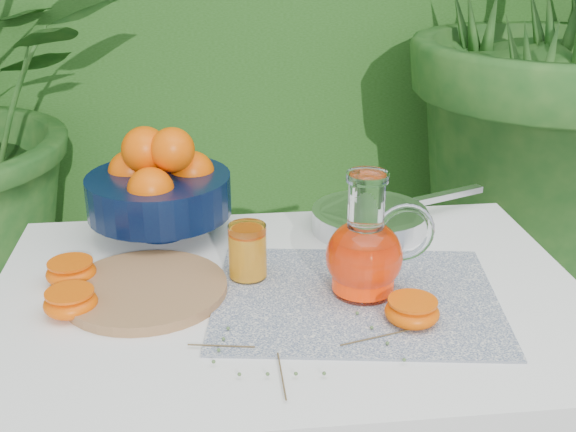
{
  "coord_description": "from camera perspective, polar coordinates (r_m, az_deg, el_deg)",
  "views": [
    {
      "loc": [
        -0.2,
        -1.15,
        1.33
      ],
      "look_at": [
        -0.07,
        -0.07,
        0.88
      ],
      "focal_mm": 45.0,
      "sensor_mm": 36.0,
      "label": 1
    }
  ],
  "objects": [
    {
      "name": "white_table",
      "position": [
        1.26,
        0.11,
        -9.26
      ],
      "size": [
        1.0,
        0.7,
        0.75
      ],
      "color": "white",
      "rests_on": "ground"
    },
    {
      "name": "placemat",
      "position": [
        1.2,
        5.38,
        -6.44
      ],
      "size": [
        0.51,
        0.42,
        0.0
      ],
      "primitive_type": "cube",
      "rotation": [
        0.0,
        0.0,
        -0.15
      ],
      "color": "#0D204A",
      "rests_on": "white_table"
    },
    {
      "name": "cutting_board",
      "position": [
        1.23,
        -11.19,
        -5.73
      ],
      "size": [
        0.3,
        0.3,
        0.02
      ],
      "primitive_type": "cylinder",
      "rotation": [
        0.0,
        0.0,
        0.1
      ],
      "color": "olive",
      "rests_on": "white_table"
    },
    {
      "name": "fruit_bowl",
      "position": [
        1.42,
        -10.14,
        2.39
      ],
      "size": [
        0.32,
        0.32,
        0.22
      ],
      "color": "black",
      "rests_on": "white_table"
    },
    {
      "name": "juice_pitcher",
      "position": [
        1.19,
        6.17,
        -2.88
      ],
      "size": [
        0.18,
        0.13,
        0.21
      ],
      "color": "white",
      "rests_on": "white_table"
    },
    {
      "name": "juice_tumbler",
      "position": [
        1.24,
        -3.21,
        -2.9
      ],
      "size": [
        0.09,
        0.09,
        0.1
      ],
      "color": "white",
      "rests_on": "white_table"
    },
    {
      "name": "saute_pan",
      "position": [
        1.46,
        6.57,
        -0.16
      ],
      "size": [
        0.42,
        0.3,
        0.04
      ],
      "color": "silver",
      "rests_on": "white_table"
    },
    {
      "name": "orange_halves",
      "position": [
        1.18,
        -8.56,
        -6.15
      ],
      "size": [
        0.63,
        0.29,
        0.04
      ],
      "color": "orange",
      "rests_on": "white_table"
    },
    {
      "name": "thyme_sprigs",
      "position": [
        1.05,
        0.84,
        -10.6
      ],
      "size": [
        0.35,
        0.21,
        0.01
      ],
      "color": "brown",
      "rests_on": "white_table"
    }
  ]
}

